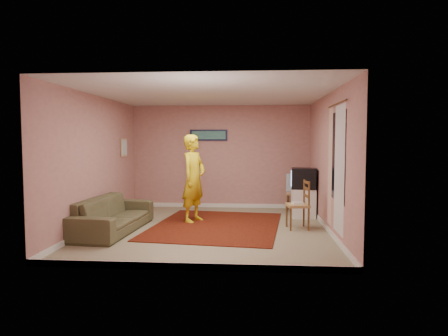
# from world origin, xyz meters

# --- Properties ---
(ground) EXTENTS (5.00, 5.00, 0.00)m
(ground) POSITION_xyz_m (0.00, 0.00, 0.00)
(ground) COLOR gray
(ground) RESTS_ON ground
(wall_back) EXTENTS (4.50, 0.02, 2.60)m
(wall_back) POSITION_xyz_m (0.00, 2.50, 1.30)
(wall_back) COLOR tan
(wall_back) RESTS_ON ground
(wall_front) EXTENTS (4.50, 0.02, 2.60)m
(wall_front) POSITION_xyz_m (0.00, -2.50, 1.30)
(wall_front) COLOR tan
(wall_front) RESTS_ON ground
(wall_left) EXTENTS (0.02, 5.00, 2.60)m
(wall_left) POSITION_xyz_m (-2.25, 0.00, 1.30)
(wall_left) COLOR tan
(wall_left) RESTS_ON ground
(wall_right) EXTENTS (0.02, 5.00, 2.60)m
(wall_right) POSITION_xyz_m (2.25, 0.00, 1.30)
(wall_right) COLOR tan
(wall_right) RESTS_ON ground
(ceiling) EXTENTS (4.50, 5.00, 0.02)m
(ceiling) POSITION_xyz_m (0.00, 0.00, 2.60)
(ceiling) COLOR silver
(ceiling) RESTS_ON wall_back
(baseboard_back) EXTENTS (4.50, 0.02, 0.10)m
(baseboard_back) POSITION_xyz_m (0.00, 2.49, 0.05)
(baseboard_back) COLOR silver
(baseboard_back) RESTS_ON ground
(baseboard_front) EXTENTS (4.50, 0.02, 0.10)m
(baseboard_front) POSITION_xyz_m (0.00, -2.49, 0.05)
(baseboard_front) COLOR silver
(baseboard_front) RESTS_ON ground
(baseboard_left) EXTENTS (0.02, 5.00, 0.10)m
(baseboard_left) POSITION_xyz_m (-2.24, 0.00, 0.05)
(baseboard_left) COLOR silver
(baseboard_left) RESTS_ON ground
(baseboard_right) EXTENTS (0.02, 5.00, 0.10)m
(baseboard_right) POSITION_xyz_m (2.24, 0.00, 0.05)
(baseboard_right) COLOR silver
(baseboard_right) RESTS_ON ground
(window) EXTENTS (0.01, 1.10, 1.50)m
(window) POSITION_xyz_m (2.24, -0.90, 1.45)
(window) COLOR black
(window) RESTS_ON wall_right
(curtain_sheer) EXTENTS (0.01, 0.75, 2.10)m
(curtain_sheer) POSITION_xyz_m (2.23, -1.05, 1.25)
(curtain_sheer) COLOR silver
(curtain_sheer) RESTS_ON wall_right
(curtain_floral) EXTENTS (0.01, 0.35, 2.10)m
(curtain_floral) POSITION_xyz_m (2.21, -0.35, 1.25)
(curtain_floral) COLOR beige
(curtain_floral) RESTS_ON wall_right
(curtain_rod) EXTENTS (0.02, 1.40, 0.02)m
(curtain_rod) POSITION_xyz_m (2.20, -0.90, 2.32)
(curtain_rod) COLOR brown
(curtain_rod) RESTS_ON wall_right
(picture_back) EXTENTS (0.95, 0.04, 0.28)m
(picture_back) POSITION_xyz_m (-0.30, 2.47, 1.85)
(picture_back) COLOR #131635
(picture_back) RESTS_ON wall_back
(picture_left) EXTENTS (0.04, 0.38, 0.42)m
(picture_left) POSITION_xyz_m (-2.22, 1.60, 1.55)
(picture_left) COLOR #C5B187
(picture_left) RESTS_ON wall_left
(area_rug) EXTENTS (2.77, 3.31, 0.02)m
(area_rug) POSITION_xyz_m (0.10, 0.27, 0.01)
(area_rug) COLOR #320507
(area_rug) RESTS_ON ground
(tv_cabinet) EXTENTS (0.51, 0.46, 0.65)m
(tv_cabinet) POSITION_xyz_m (1.95, 1.29, 0.32)
(tv_cabinet) COLOR white
(tv_cabinet) RESTS_ON ground
(crt_tv) EXTENTS (0.58, 0.52, 0.46)m
(crt_tv) POSITION_xyz_m (1.94, 1.29, 0.88)
(crt_tv) COLOR black
(crt_tv) RESTS_ON tv_cabinet
(chair_a) EXTENTS (0.44, 0.42, 0.46)m
(chair_a) POSITION_xyz_m (1.86, 2.20, 0.52)
(chair_a) COLOR tan
(chair_a) RESTS_ON ground
(dvd_player) EXTENTS (0.41, 0.34, 0.06)m
(dvd_player) POSITION_xyz_m (1.86, 2.20, 0.46)
(dvd_player) COLOR #AEAFB3
(dvd_player) RESTS_ON chair_a
(blue_throw) EXTENTS (0.42, 0.05, 0.44)m
(blue_throw) POSITION_xyz_m (1.86, 2.20, 0.69)
(blue_throw) COLOR #89BEE1
(blue_throw) RESTS_ON chair_a
(chair_b) EXTENTS (0.46, 0.48, 0.51)m
(chair_b) POSITION_xyz_m (1.70, 0.14, 0.58)
(chair_b) COLOR tan
(chair_b) RESTS_ON ground
(game_console) EXTENTS (0.23, 0.19, 0.04)m
(game_console) POSITION_xyz_m (1.70, 0.14, 0.50)
(game_console) COLOR white
(game_console) RESTS_ON chair_b
(sofa) EXTENTS (1.01, 2.27, 0.65)m
(sofa) POSITION_xyz_m (-1.80, -0.36, 0.32)
(sofa) COLOR #4E4A2F
(sofa) RESTS_ON ground
(person) EXTENTS (0.68, 0.79, 1.84)m
(person) POSITION_xyz_m (-0.41, 0.65, 0.92)
(person) COLOR yellow
(person) RESTS_ON ground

